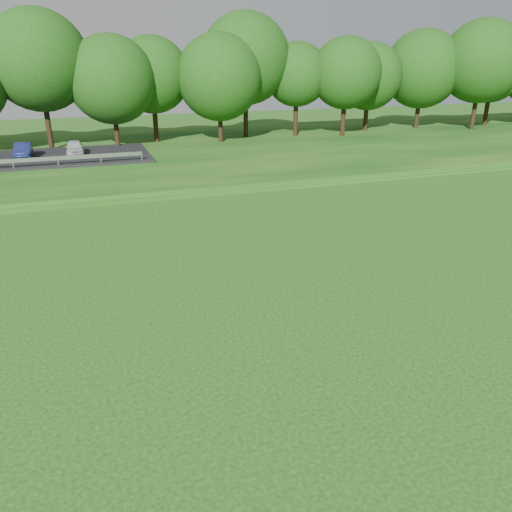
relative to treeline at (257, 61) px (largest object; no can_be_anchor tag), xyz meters
name	(u,v)px	position (x,y,z in m)	size (l,w,h in m)	color
berm	(270,147)	(0.00, -4.00, -7.80)	(130.00, 30.00, 0.60)	#0C4210
walking_path	(338,181)	(0.00, -18.00, -8.08)	(130.00, 1.60, 0.04)	gray
treeline	(257,61)	(0.00, 0.00, 0.00)	(104.00, 7.00, 15.00)	#124610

